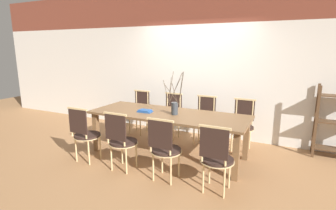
# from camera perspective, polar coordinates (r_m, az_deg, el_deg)

# --- Properties ---
(ground_plane) EXTENTS (16.00, 16.00, 0.00)m
(ground_plane) POSITION_cam_1_polar(r_m,az_deg,el_deg) (4.86, 0.00, -10.75)
(ground_plane) COLOR #9E7047
(wall_rear) EXTENTS (12.00, 0.06, 3.20)m
(wall_rear) POSITION_cam_1_polar(r_m,az_deg,el_deg) (5.78, 6.24, 9.23)
(wall_rear) COLOR silver
(wall_rear) RESTS_ON ground_plane
(dining_table) EXTENTS (2.80, 1.03, 0.78)m
(dining_table) POSITION_cam_1_polar(r_m,az_deg,el_deg) (4.63, 0.00, -2.86)
(dining_table) COLOR brown
(dining_table) RESTS_ON ground_plane
(chair_near_leftend) EXTENTS (0.46, 0.46, 0.96)m
(chair_near_leftend) POSITION_cam_1_polar(r_m,az_deg,el_deg) (4.63, -17.63, -5.74)
(chair_near_leftend) COLOR black
(chair_near_leftend) RESTS_ON ground_plane
(chair_near_left) EXTENTS (0.46, 0.46, 0.96)m
(chair_near_left) POSITION_cam_1_polar(r_m,az_deg,el_deg) (4.17, -10.12, -7.35)
(chair_near_left) COLOR black
(chair_near_left) RESTS_ON ground_plane
(chair_near_center) EXTENTS (0.46, 0.46, 0.96)m
(chair_near_center) POSITION_cam_1_polar(r_m,az_deg,el_deg) (3.79, -0.76, -9.15)
(chair_near_center) COLOR black
(chair_near_center) RESTS_ON ground_plane
(chair_near_right) EXTENTS (0.46, 0.46, 0.96)m
(chair_near_right) POSITION_cam_1_polar(r_m,az_deg,el_deg) (3.54, 10.46, -10.98)
(chair_near_right) COLOR black
(chair_near_right) RESTS_ON ground_plane
(chair_far_leftend) EXTENTS (0.46, 0.46, 0.96)m
(chair_far_leftend) POSITION_cam_1_polar(r_m,az_deg,el_deg) (5.95, -6.27, -1.25)
(chair_far_leftend) COLOR black
(chair_far_leftend) RESTS_ON ground_plane
(chair_far_left) EXTENTS (0.46, 0.46, 0.96)m
(chair_far_left) POSITION_cam_1_polar(r_m,az_deg,el_deg) (5.58, 0.66, -2.10)
(chair_far_left) COLOR black
(chair_far_left) RESTS_ON ground_plane
(chair_far_center) EXTENTS (0.46, 0.46, 0.96)m
(chair_far_center) POSITION_cam_1_polar(r_m,az_deg,el_deg) (5.32, 7.89, -2.95)
(chair_far_center) COLOR black
(chair_far_center) RESTS_ON ground_plane
(chair_far_right) EXTENTS (0.46, 0.46, 0.96)m
(chair_far_right) POSITION_cam_1_polar(r_m,az_deg,el_deg) (5.14, 15.88, -3.84)
(chair_far_right) COLOR black
(chair_far_right) RESTS_ON ground_plane
(vase_centerpiece) EXTENTS (0.39, 0.39, 0.75)m
(vase_centerpiece) POSITION_cam_1_polar(r_m,az_deg,el_deg) (4.50, 1.44, -0.40)
(vase_centerpiece) COLOR #33383D
(vase_centerpiece) RESTS_ON dining_table
(book_stack) EXTENTS (0.27, 0.17, 0.04)m
(book_stack) POSITION_cam_1_polar(r_m,az_deg,el_deg) (4.71, -5.05, -1.31)
(book_stack) COLOR #234C8C
(book_stack) RESTS_ON dining_table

